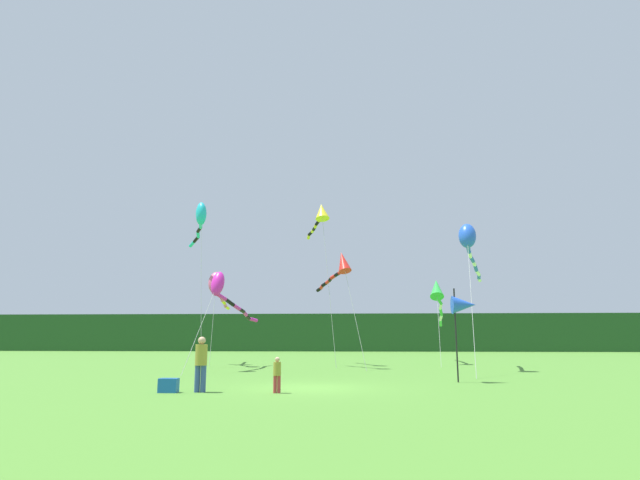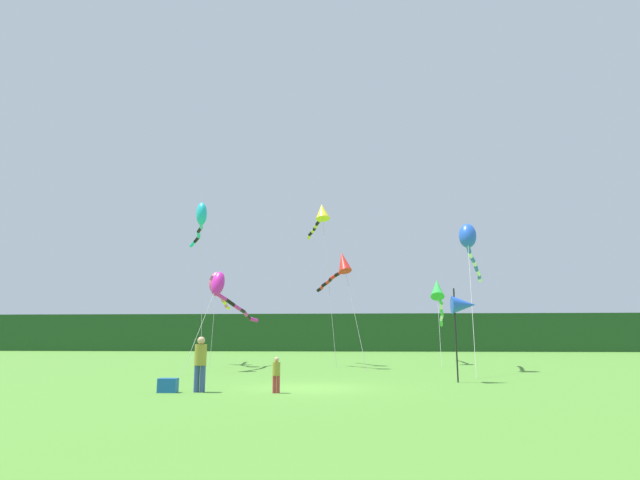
{
  "view_description": "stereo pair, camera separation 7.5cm",
  "coord_description": "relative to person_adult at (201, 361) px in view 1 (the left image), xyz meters",
  "views": [
    {
      "loc": [
        1.54,
        -17.99,
        1.7
      ],
      "look_at": [
        0.0,
        6.0,
        6.21
      ],
      "focal_mm": 28.98,
      "sensor_mm": 36.0,
      "label": 1
    },
    {
      "loc": [
        1.62,
        -17.98,
        1.7
      ],
      "look_at": [
        0.0,
        6.0,
        6.21
      ],
      "focal_mm": 28.98,
      "sensor_mm": 36.0,
      "label": 2
    }
  ],
  "objects": [
    {
      "name": "person_adult",
      "position": [
        0.0,
        0.0,
        0.0
      ],
      "size": [
        0.37,
        0.37,
        1.7
      ],
      "color": "#334C8C",
      "rests_on": "ground"
    },
    {
      "name": "kite_cyan",
      "position": [
        -4.52,
        14.03,
        8.0
      ],
      "size": [
        2.52,
        4.69,
        9.88
      ],
      "color": "#B2B2B2",
      "rests_on": "ground"
    },
    {
      "name": "kite_red",
      "position": [
        4.11,
        12.7,
        4.76
      ],
      "size": [
        2.92,
        4.8,
        6.58
      ],
      "color": "#B2B2B2",
      "rests_on": "ground"
    },
    {
      "name": "kite_yellow",
      "position": [
        2.78,
        15.7,
        8.45
      ],
      "size": [
        2.19,
        5.67,
        10.14
      ],
      "color": "#B2B2B2",
      "rests_on": "ground"
    },
    {
      "name": "kite_rainbow",
      "position": [
        -3.9,
        16.09,
        3.97
      ],
      "size": [
        1.09,
        5.44,
        5.84
      ],
      "color": "#B2B2B2",
      "rests_on": "ground"
    },
    {
      "name": "distant_treeline",
      "position": [
        3.25,
        46.66,
        1.25
      ],
      "size": [
        108.0,
        2.62,
        4.4
      ],
      "primitive_type": "cube",
      "color": "#234C23",
      "rests_on": "ground"
    },
    {
      "name": "kite_magenta",
      "position": [
        -2.0,
        10.51,
        3.09
      ],
      "size": [
        1.83,
        8.54,
        5.14
      ],
      "color": "#B2B2B2",
      "rests_on": "ground"
    },
    {
      "name": "ground_plane",
      "position": [
        3.25,
        1.66,
        -0.95
      ],
      "size": [
        120.0,
        120.0,
        0.0
      ],
      "primitive_type": "plane",
      "color": "#4C842D"
    },
    {
      "name": "person_child",
      "position": [
        2.42,
        -0.08,
        -0.35
      ],
      "size": [
        0.24,
        0.24,
        1.08
      ],
      "color": "#B23338",
      "rests_on": "ground"
    },
    {
      "name": "kite_green",
      "position": [
        10.29,
        17.87,
        3.54
      ],
      "size": [
        1.79,
        9.2,
        5.58
      ],
      "color": "#B2B2B2",
      "rests_on": "ground"
    },
    {
      "name": "kite_blue",
      "position": [
        10.94,
        11.04,
        5.75
      ],
      "size": [
        2.85,
        9.87,
        7.72
      ],
      "color": "#B2B2B2",
      "rests_on": "ground"
    },
    {
      "name": "banner_flag_pole",
      "position": [
        9.06,
        4.11,
        1.93
      ],
      "size": [
        0.9,
        0.7,
        3.55
      ],
      "color": "black",
      "rests_on": "ground"
    },
    {
      "name": "cooler_box",
      "position": [
        -0.95,
        -0.14,
        -0.73
      ],
      "size": [
        0.58,
        0.32,
        0.43
      ],
      "primitive_type": "cube",
      "color": "#1959B2",
      "rests_on": "ground"
    }
  ]
}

